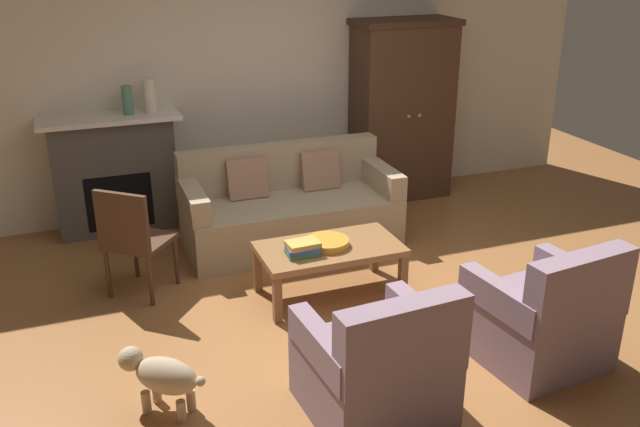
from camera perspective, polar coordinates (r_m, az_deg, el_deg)
ground_plane at (r=5.29m, az=3.72°, el=-8.08°), size 9.60×9.60×0.00m
back_wall at (r=7.09m, az=-4.69°, el=11.76°), size 7.20×0.10×2.80m
fireplace at (r=6.79m, az=-16.51°, el=3.21°), size 1.26×0.48×1.12m
armoire at (r=7.40m, az=6.74°, el=8.44°), size 1.06×0.57×1.87m
couch at (r=6.33m, az=-2.55°, el=0.35°), size 1.93×0.87×0.86m
coffee_table at (r=5.36m, az=0.79°, el=-3.21°), size 1.10×0.60×0.42m
fruit_bowl at (r=5.33m, az=0.61°, el=-2.41°), size 0.34×0.34×0.06m
book_stack at (r=5.18m, az=-1.44°, el=-2.86°), size 0.25×0.19×0.10m
mantel_vase_jade at (r=6.61m, az=-15.56°, el=8.98°), size 0.10×0.10×0.26m
mantel_vase_cream at (r=6.62m, az=-13.85°, el=9.39°), size 0.12×0.12×0.31m
armchair_near_left at (r=4.11m, az=4.75°, el=-12.66°), size 0.82×0.82×0.88m
armchair_near_right at (r=4.81m, az=17.82°, el=-8.22°), size 0.86×0.85×0.88m
side_chair_wooden at (r=5.48m, az=-15.16°, el=-1.79°), size 0.62×0.62×0.90m
dog at (r=4.28m, az=-12.92°, el=-12.85°), size 0.47×0.44×0.39m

